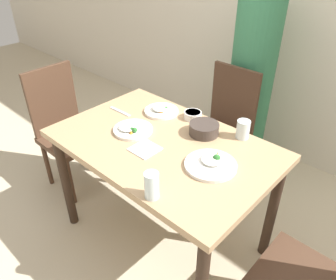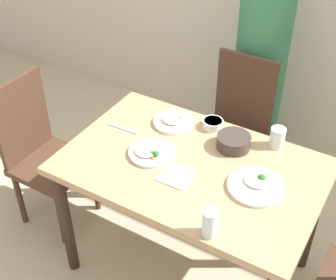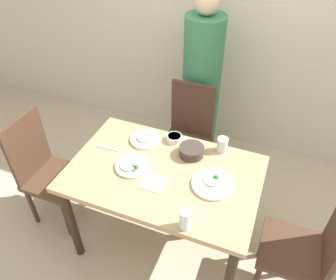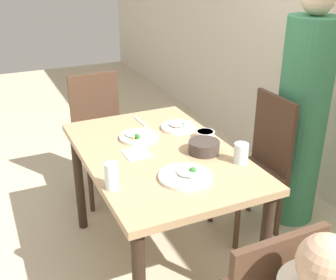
# 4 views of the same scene
# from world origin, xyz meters

# --- Properties ---
(ground_plane) EXTENTS (10.00, 10.00, 0.00)m
(ground_plane) POSITION_xyz_m (0.00, 0.00, 0.00)
(ground_plane) COLOR beige
(wall_back) EXTENTS (10.00, 0.06, 2.70)m
(wall_back) POSITION_xyz_m (0.00, 1.48, 1.35)
(wall_back) COLOR beige
(wall_back) RESTS_ON ground_plane
(dining_table) EXTENTS (1.25, 0.81, 0.77)m
(dining_table) POSITION_xyz_m (0.00, 0.00, 0.67)
(dining_table) COLOR tan
(dining_table) RESTS_ON ground_plane
(chair_adult_spot) EXTENTS (0.40, 0.40, 0.95)m
(chair_adult_spot) POSITION_xyz_m (-0.08, 0.75, 0.50)
(chair_adult_spot) COLOR #4C3323
(chair_adult_spot) RESTS_ON ground_plane
(chair_child_spot) EXTENTS (0.40, 0.40, 0.95)m
(chair_child_spot) POSITION_xyz_m (0.97, -0.03, 0.50)
(chair_child_spot) COLOR #4C3323
(chair_child_spot) RESTS_ON ground_plane
(chair_empty_left) EXTENTS (0.40, 0.40, 0.95)m
(chair_empty_left) POSITION_xyz_m (-0.97, -0.06, 0.50)
(chair_empty_left) COLOR #4C3323
(chair_empty_left) RESTS_ON ground_plane
(person_adult) EXTENTS (0.33, 0.33, 1.63)m
(person_adult) POSITION_xyz_m (-0.08, 1.08, 0.75)
(person_adult) COLOR #387F56
(person_adult) RESTS_ON ground_plane
(bowl_curry) EXTENTS (0.17, 0.17, 0.07)m
(bowl_curry) POSITION_xyz_m (0.12, 0.22, 0.81)
(bowl_curry) COLOR #3D332D
(bowl_curry) RESTS_ON dining_table
(plate_rice_adult) EXTENTS (0.23, 0.23, 0.05)m
(plate_rice_adult) POSITION_xyz_m (-0.21, -0.04, 0.79)
(plate_rice_adult) COLOR white
(plate_rice_adult) RESTS_ON dining_table
(plate_rice_child) EXTENTS (0.26, 0.26, 0.06)m
(plate_rice_child) POSITION_xyz_m (0.33, 0.00, 0.79)
(plate_rice_child) COLOR white
(plate_rice_child) RESTS_ON dining_table
(plate_noodles) EXTENTS (0.22, 0.22, 0.05)m
(plate_noodles) POSITION_xyz_m (-0.25, 0.24, 0.79)
(plate_noodles) COLOR white
(plate_noodles) RESTS_ON dining_table
(bowl_rice_small) EXTENTS (0.11, 0.11, 0.04)m
(bowl_rice_small) POSITION_xyz_m (-0.05, 0.32, 0.80)
(bowl_rice_small) COLOR white
(bowl_rice_small) RESTS_ON dining_table
(glass_water_tall) EXTENTS (0.07, 0.07, 0.13)m
(glass_water_tall) POSITION_xyz_m (0.27, -0.35, 0.84)
(glass_water_tall) COLOR silver
(glass_water_tall) RESTS_ON dining_table
(glass_water_short) EXTENTS (0.08, 0.08, 0.11)m
(glass_water_short) POSITION_xyz_m (0.30, 0.34, 0.83)
(glass_water_short) COLOR silver
(glass_water_short) RESTS_ON dining_table
(napkin_folded) EXTENTS (0.14, 0.14, 0.01)m
(napkin_folded) POSITION_xyz_m (-0.02, -0.12, 0.77)
(napkin_folded) COLOR white
(napkin_folded) RESTS_ON dining_table
(fork_steel) EXTENTS (0.18, 0.02, 0.01)m
(fork_steel) POSITION_xyz_m (-0.45, 0.07, 0.77)
(fork_steel) COLOR silver
(fork_steel) RESTS_ON dining_table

